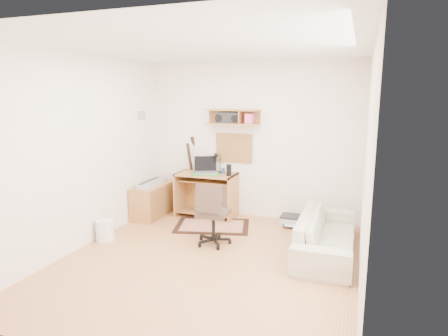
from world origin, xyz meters
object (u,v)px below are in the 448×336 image
(task_chair, at_px, (213,213))
(sofa, at_px, (327,228))
(desk, at_px, (207,195))
(cabinet, at_px, (153,200))
(printer, at_px, (293,220))

(task_chair, bearing_deg, sofa, 6.87)
(desk, relative_size, cabinet, 1.11)
(desk, bearing_deg, sofa, -24.38)
(desk, xyz_separation_m, task_chair, (0.57, -1.15, 0.07))
(desk, distance_m, sofa, 2.29)
(printer, bearing_deg, desk, -179.02)
(sofa, bearing_deg, printer, 32.04)
(desk, distance_m, task_chair, 1.28)
(cabinet, bearing_deg, sofa, -12.30)
(cabinet, relative_size, sofa, 0.50)
(cabinet, xyz_separation_m, sofa, (2.96, -0.65, 0.07))
(task_chair, xyz_separation_m, printer, (0.92, 1.16, -0.36))
(desk, relative_size, task_chair, 1.11)
(cabinet, distance_m, sofa, 3.03)
(task_chair, bearing_deg, cabinet, 148.93)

